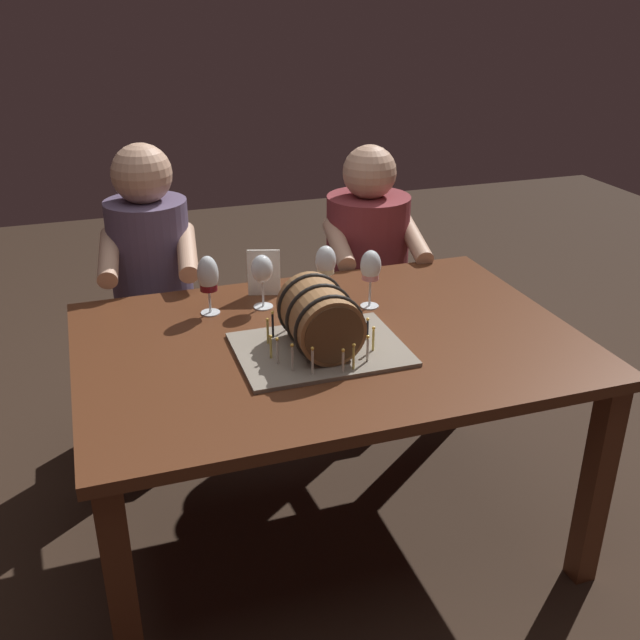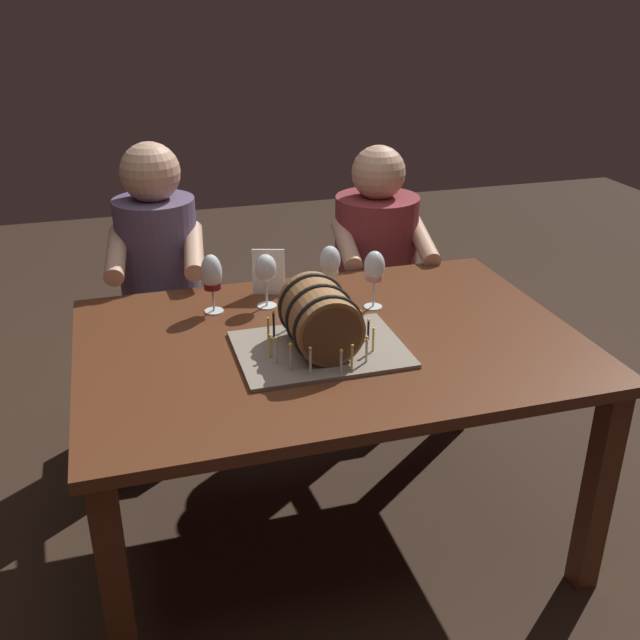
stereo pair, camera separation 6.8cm
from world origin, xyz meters
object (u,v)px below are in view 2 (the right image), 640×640
at_px(person_seated_right, 375,290).
at_px(barrel_cake, 320,323).
at_px(wine_glass_empty, 266,270).
at_px(person_seated_left, 164,312).
at_px(menu_card, 269,272).
at_px(wine_glass_red, 212,275).
at_px(dining_table, 330,365).
at_px(wine_glass_rose, 374,269).
at_px(wine_glass_white, 330,263).

bearing_deg(person_seated_right, barrel_cake, -119.93).
relative_size(barrel_cake, person_seated_right, 0.43).
height_order(wine_glass_empty, person_seated_left, person_seated_left).
relative_size(wine_glass_empty, menu_card, 1.14).
distance_m(wine_glass_empty, menu_card, 0.12).
bearing_deg(wine_glass_red, person_seated_left, 105.36).
bearing_deg(menu_card, barrel_cake, -67.04).
relative_size(wine_glass_empty, wine_glass_red, 0.93).
relative_size(barrel_cake, wine_glass_red, 2.46).
distance_m(wine_glass_red, menu_card, 0.23).
distance_m(wine_glass_empty, person_seated_left, 0.67).
xyz_separation_m(dining_table, person_seated_left, (-0.44, 0.78, -0.10)).
bearing_deg(wine_glass_red, dining_table, -43.78).
distance_m(wine_glass_rose, menu_card, 0.37).
bearing_deg(menu_card, wine_glass_white, -9.65).
bearing_deg(barrel_cake, wine_glass_rose, 44.56).
bearing_deg(wine_glass_red, wine_glass_white, 0.08).
relative_size(menu_card, person_seated_left, 0.13).
xyz_separation_m(barrel_cake, wine_glass_white, (0.14, 0.37, 0.04)).
xyz_separation_m(wine_glass_red, person_seated_left, (-0.13, 0.49, -0.32)).
bearing_deg(menu_card, dining_table, -58.43).
bearing_deg(wine_glass_rose, person_seated_left, 137.01).
relative_size(wine_glass_white, menu_card, 1.17).
xyz_separation_m(wine_glass_red, person_seated_right, (0.74, 0.49, -0.33)).
distance_m(wine_glass_white, person_seated_right, 0.69).
bearing_deg(wine_glass_empty, barrel_cake, -77.81).
bearing_deg(wine_glass_white, menu_card, 153.18).
height_order(barrel_cake, wine_glass_white, barrel_cake).
distance_m(dining_table, barrel_cake, 0.20).
bearing_deg(wine_glass_red, menu_card, 25.06).
distance_m(wine_glass_red, person_seated_left, 0.60).
height_order(dining_table, wine_glass_rose, wine_glass_rose).
bearing_deg(dining_table, barrel_cake, -125.60).
xyz_separation_m(barrel_cake, wine_glass_rose, (0.26, 0.25, 0.04)).
relative_size(barrel_cake, person_seated_left, 0.40).
xyz_separation_m(barrel_cake, menu_card, (-0.05, 0.46, -0.01)).
height_order(dining_table, barrel_cake, barrel_cake).
bearing_deg(person_seated_left, person_seated_right, 0.01).
height_order(wine_glass_empty, person_seated_right, person_seated_right).
bearing_deg(menu_card, person_seated_right, 53.10).
relative_size(wine_glass_empty, person_seated_left, 0.15).
distance_m(wine_glass_empty, wine_glass_white, 0.22).
bearing_deg(dining_table, wine_glass_white, 73.06).
relative_size(wine_glass_rose, wine_glass_empty, 1.08).
height_order(dining_table, wine_glass_empty, wine_glass_empty).
bearing_deg(wine_glass_red, barrel_cake, -55.43).
bearing_deg(wine_glass_empty, wine_glass_white, 1.94).
xyz_separation_m(barrel_cake, person_seated_left, (-0.39, 0.85, -0.29)).
height_order(wine_glass_white, wine_glass_red, wine_glass_red).
height_order(barrel_cake, wine_glass_rose, barrel_cake).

